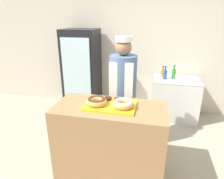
# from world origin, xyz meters

# --- Properties ---
(ground_plane) EXTENTS (14.00, 14.00, 0.00)m
(ground_plane) POSITION_xyz_m (0.00, 0.00, 0.00)
(ground_plane) COLOR #A89E89
(wall_back) EXTENTS (8.00, 0.06, 2.70)m
(wall_back) POSITION_xyz_m (0.00, 2.13, 1.35)
(wall_back) COLOR beige
(wall_back) RESTS_ON ground_plane
(display_counter) EXTENTS (1.33, 0.64, 0.95)m
(display_counter) POSITION_xyz_m (0.00, 0.00, 0.47)
(display_counter) COLOR #997047
(display_counter) RESTS_ON ground_plane
(serving_tray) EXTENTS (0.60, 0.38, 0.02)m
(serving_tray) POSITION_xyz_m (0.00, 0.00, 0.96)
(serving_tray) COLOR yellow
(serving_tray) RESTS_ON display_counter
(donut_chocolate_glaze) EXTENTS (0.25, 0.25, 0.08)m
(donut_chocolate_glaze) POSITION_xyz_m (-0.16, -0.02, 1.02)
(donut_chocolate_glaze) COLOR tan
(donut_chocolate_glaze) RESTS_ON serving_tray
(donut_light_glaze) EXTENTS (0.25, 0.25, 0.08)m
(donut_light_glaze) POSITION_xyz_m (0.16, -0.02, 1.02)
(donut_light_glaze) COLOR tan
(donut_light_glaze) RESTS_ON serving_tray
(brownie_back_left) EXTENTS (0.08, 0.08, 0.03)m
(brownie_back_left) POSITION_xyz_m (-0.06, 0.14, 0.99)
(brownie_back_left) COLOR black
(brownie_back_left) RESTS_ON serving_tray
(brownie_back_right) EXTENTS (0.08, 0.08, 0.03)m
(brownie_back_right) POSITION_xyz_m (0.06, 0.14, 0.99)
(brownie_back_right) COLOR black
(brownie_back_right) RESTS_ON serving_tray
(baker_person) EXTENTS (0.39, 0.39, 1.70)m
(baker_person) POSITION_xyz_m (0.04, 0.65, 0.89)
(baker_person) COLOR #4C4C51
(baker_person) RESTS_ON ground_plane
(beverage_fridge) EXTENTS (0.70, 0.60, 1.71)m
(beverage_fridge) POSITION_xyz_m (-1.02, 1.75, 0.86)
(beverage_fridge) COLOR black
(beverage_fridge) RESTS_ON ground_plane
(chest_freezer) EXTENTS (0.87, 0.63, 0.82)m
(chest_freezer) POSITION_xyz_m (0.91, 1.75, 0.41)
(chest_freezer) COLOR silver
(chest_freezer) RESTS_ON ground_plane
(bottle_orange) EXTENTS (0.07, 0.07, 0.21)m
(bottle_orange) POSITION_xyz_m (0.63, 1.85, 0.90)
(bottle_orange) COLOR orange
(bottle_orange) RESTS_ON chest_freezer
(bottle_blue) EXTENTS (0.07, 0.07, 0.25)m
(bottle_blue) POSITION_xyz_m (0.67, 1.70, 0.91)
(bottle_blue) COLOR #1E4CB2
(bottle_blue) RESTS_ON chest_freezer
(bottle_green) EXTENTS (0.07, 0.07, 0.25)m
(bottle_green) POSITION_xyz_m (0.84, 1.80, 0.91)
(bottle_green) COLOR #2D8C38
(bottle_green) RESTS_ON chest_freezer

